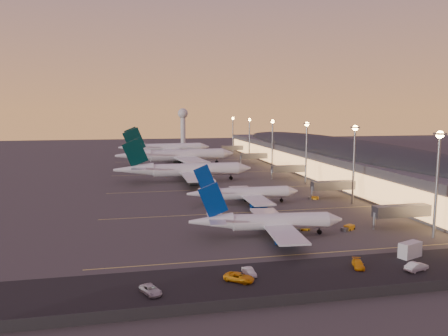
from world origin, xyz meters
The scene contains 21 objects.
ground centered at (0.00, 0.00, 0.00)m, with size 700.00×700.00×0.00m, color #3C3A37.
airliner_narrow_south centered at (-3.04, -30.21, 3.55)m, with size 38.45×34.46×13.73m.
airliner_narrow_north centered at (0.70, 7.03, 3.50)m, with size 37.70×33.53×13.52m.
airliner_wide_near centered at (-12.97, 57.22, 4.93)m, with size 59.66×54.08×19.16m.
airliner_wide_mid centered at (-10.45, 113.40, 5.59)m, with size 67.84×62.34×21.71m.
airliner_wide_far centered at (-12.75, 170.56, 5.14)m, with size 62.39×56.96×19.96m.
terminal_building centered at (61.84, 72.47, 8.78)m, with size 56.35×255.00×17.46m.
light_masts centered at (36.00, 65.00, 17.55)m, with size 2.20×217.20×25.90m.
radar_tower centered at (10.00, 260.00, 21.87)m, with size 9.00×9.00×32.50m.
service_lane centered at (0.00, -56.00, 0.01)m, with size 260.00×16.00×0.01m.
lane_markings centered at (0.00, 40.00, 0.01)m, with size 90.00×180.36×0.00m.
fence centered at (0.00, -68.00, 1.00)m, with size 124.00×0.12×2.00m.
baggage_tug_a centered at (7.58, -27.13, 0.50)m, with size 3.84×2.09×1.09m.
baggage_tug_b centered at (19.00, -29.50, 0.57)m, with size 4.42×3.51×1.25m.
baggage_tug_c centered at (26.38, 9.26, 0.48)m, with size 3.66×3.11×1.05m.
catering_truck_a centered at (21.90, -51.28, 1.51)m, with size 6.15×4.15×3.23m.
service_van_a centered at (-32.54, -58.90, 0.71)m, with size 2.34×5.07×1.41m, color silver.
service_van_b centered at (-16.69, -56.71, 0.77)m, with size 2.56×5.55×1.54m, color #F2A111.
service_van_c centered at (-14.15, -54.28, 0.70)m, with size 1.48×4.25×1.40m, color silver.
service_van_d centered at (7.92, -54.72, 0.70)m, with size 1.96×4.83×1.40m, color #F2A111.
service_van_e centered at (17.97, -58.68, 0.85)m, with size 1.81×5.19×1.71m, color silver.
Camera 1 is at (-34.96, -129.93, 30.67)m, focal length 35.00 mm.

